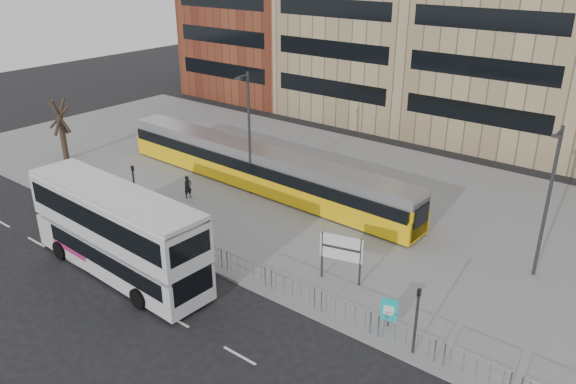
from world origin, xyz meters
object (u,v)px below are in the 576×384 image
Objects in this scene: double_decker_bus at (116,229)px; ad_panel at (389,311)px; pedestrian at (188,187)px; lamp_post_west at (249,130)px; lamp_post_east at (548,198)px; tram at (259,168)px; station_sign at (341,250)px; traffic_light_west at (134,183)px; bare_tree at (56,96)px; traffic_light_east at (417,313)px.

ad_panel is at bearing 20.15° from double_decker_bus.
pedestrian is (-4.17, 8.54, -1.58)m from double_decker_bus.
lamp_post_east is (18.51, 1.14, -0.19)m from lamp_post_west.
double_decker_bus is at bearing -81.47° from tram.
lamp_post_west is at bearing 134.25° from ad_panel.
lamp_post_west is (-14.74, 7.34, 3.71)m from ad_panel.
traffic_light_west reaches higher than station_sign.
ad_panel is 0.91× the size of pedestrian.
tram is at bearing 98.82° from double_decker_bus.
bare_tree reaches higher than traffic_light_west.
bare_tree is (-16.15, -4.01, 0.57)m from lamp_post_west.
ad_panel is at bearing 20.13° from traffic_light_west.
double_decker_bus is 12.94m from tram.
lamp_post_east is (22.32, 7.79, 2.38)m from traffic_light_west.
lamp_post_west reaches higher than lamp_post_east.
traffic_light_west reaches higher than ad_panel.
station_sign is 14.85m from traffic_light_west.
ad_panel is 0.46× the size of traffic_light_east.
lamp_post_east reaches higher than station_sign.
pedestrian is 14.08m from bare_tree.
ad_panel is 16.88m from lamp_post_west.
ad_panel is 0.20× the size of bare_tree.
lamp_post_east is 35.05m from bare_tree.
double_decker_bus is at bearing -23.65° from bare_tree.
ad_panel is (13.36, 4.35, -1.53)m from double_decker_bus.
double_decker_bus is 19.34m from bare_tree.
lamp_post_west is (3.81, 6.65, 2.57)m from traffic_light_west.
lamp_post_west reaches higher than pedestrian.
double_decker_bus is 1.60× the size of bare_tree.
double_decker_bus is 15.43m from traffic_light_east.
lamp_post_west is at bearing -176.46° from lamp_post_east.
double_decker_bus is at bearing 178.75° from ad_panel.
ad_panel is at bearing -40.95° from station_sign.
double_decker_bus is 7.49× the size of pedestrian.
traffic_light_east is at bearing 17.73° from traffic_light_west.
station_sign is (9.61, 6.18, -0.60)m from double_decker_bus.
traffic_light_east is at bearing -27.74° from tram.
double_decker_bus is at bearing -142.84° from pedestrian.
lamp_post_west is (-16.42, 8.25, 2.57)m from traffic_light_east.
ad_panel is 18.60m from traffic_light_west.
traffic_light_west is (-3.69, -7.78, 0.51)m from tram.
pedestrian is at bearing 147.28° from ad_panel.
lamp_post_east is 1.09× the size of bare_tree.
bare_tree is at bearing -169.83° from traffic_light_west.
tram is 3.40× the size of bare_tree.
lamp_post_west reaches higher than bare_tree.
lamp_post_east reaches higher than tram.
bare_tree reaches higher than tram.
double_decker_bus is 8.21× the size of ad_panel.
station_sign is at bearing -3.15° from bare_tree.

